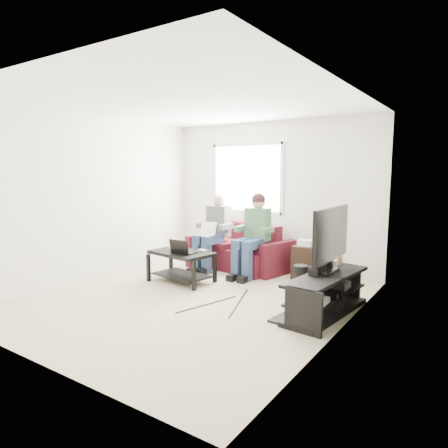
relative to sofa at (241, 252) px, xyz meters
The scene contains 26 objects.
floor 1.88m from the sofa, 78.85° to the right, with size 4.50×4.50×0.00m, color beige.
ceiling 2.95m from the sofa, 78.85° to the right, with size 4.50×4.50×0.00m, color white.
wall_back 1.15m from the sofa, 50.49° to the left, with size 4.50×4.50×0.00m, color silver.
wall_front 4.20m from the sofa, 84.97° to the right, with size 4.50×4.50×0.00m, color silver.
wall_left 2.65m from the sofa, 132.12° to the right, with size 4.50×4.50×0.00m, color silver.
wall_right 3.14m from the sofa, 37.61° to the right, with size 4.50×4.50×0.00m, color silver.
window 1.37m from the sofa, 108.88° to the left, with size 1.48×0.04×1.28m.
sofa is the anchor object (origin of this frame).
person_left 0.65m from the sofa, 144.93° to the right, with size 0.40×0.71×1.32m.
person_right 0.68m from the sofa, 33.14° to the right, with size 0.40×0.71×1.37m.
laptop_silver 0.77m from the sofa, 127.24° to the right, with size 0.32×0.22×0.24m, color silver, non-canonical shape.
coffee_table 1.30m from the sofa, 104.70° to the right, with size 1.04×0.72×0.48m.
laptop_black 1.39m from the sofa, 98.92° to the right, with size 0.34×0.24×0.24m, color black, non-canonical shape.
controller_a 1.31m from the sofa, 118.21° to the right, with size 0.14×0.09×0.04m, color silver.
controller_b 1.18m from the sofa, 111.76° to the right, with size 0.14×0.09×0.04m, color black.
controller_c 1.13m from the sofa, 91.54° to the right, with size 0.14×0.09×0.04m, color gray.
tv_stand 2.48m from the sofa, 33.92° to the right, with size 0.60×1.52×0.49m.
tv 2.51m from the sofa, 31.99° to the right, with size 0.12×1.10×0.81m.
soundbar 2.34m from the sofa, 33.53° to the right, with size 0.12×0.50×0.10m, color black.
drink_cup 2.16m from the sofa, 20.58° to the right, with size 0.08×0.08×0.12m, color #AD734A.
console_white 2.72m from the sofa, 40.92° to the right, with size 0.30×0.22×0.06m, color silver.
console_grey 2.33m from the sofa, 27.78° to the right, with size 0.34×0.26×0.08m, color gray.
console_black 2.51m from the sofa, 34.87° to the right, with size 0.38×0.30×0.07m, color black.
subwoofer 1.83m from the sofa, 32.06° to the right, with size 0.20×0.20×0.46m, color black.
keyboard_floor 2.48m from the sofa, 46.73° to the right, with size 0.15×0.46×0.03m, color black.
end_table 1.20m from the sofa, ahead, with size 0.36×0.36×0.64m.
Camera 1 is at (3.28, -4.15, 1.73)m, focal length 32.00 mm.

